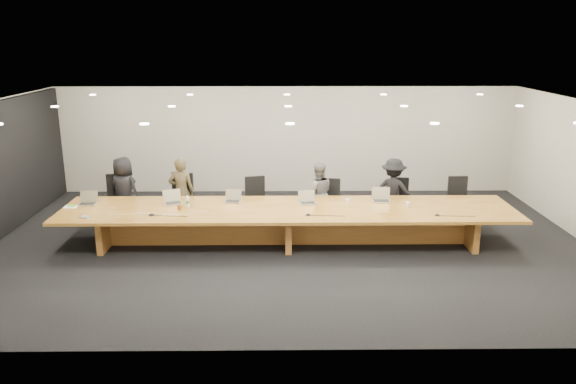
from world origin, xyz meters
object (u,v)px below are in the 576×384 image
person_c (318,194)px  amber_mug (180,207)px  chair_far_left (117,200)px  laptop_d (308,198)px  laptop_a (87,198)px  person_b (181,192)px  chair_mid_left (257,201)px  conference_table (288,219)px  person_a (124,191)px  laptop_c (232,196)px  water_bottle (188,202)px  paper_cup_near (347,201)px  chair_far_right (460,200)px  chair_right (399,201)px  person_d (393,192)px  laptop_e (382,195)px  paper_cup_far (408,204)px  av_box (85,217)px  mic_right (437,215)px  chair_left (179,200)px  mic_left (152,215)px  mic_center (308,214)px  laptop_b (173,197)px  chair_mid_right (329,202)px

person_c → amber_mug: size_ratio=14.29×
chair_far_left → laptop_d: (4.16, -0.93, 0.32)m
laptop_a → amber_mug: laptop_a is taller
person_b → amber_mug: (0.18, -1.28, 0.04)m
chair_mid_left → laptop_d: chair_mid_left is taller
conference_table → laptop_d: bearing=35.7°
person_a → laptop_a: size_ratio=4.33×
laptop_c → water_bottle: laptop_c is taller
person_c → paper_cup_near: size_ratio=16.64×
person_a → chair_far_right: bearing=-158.6°
laptop_c → chair_right: bearing=21.3°
person_d → laptop_d: (-1.93, -0.95, 0.14)m
chair_mid_left → amber_mug: 2.00m
person_b → laptop_e: 4.33m
chair_far_right → laptop_d: chair_far_right is taller
laptop_a → laptop_e: bearing=2.3°
paper_cup_far → laptop_a: bearing=178.2°
chair_far_left → laptop_e: bearing=-14.4°
person_a → person_d: (5.93, -0.03, -0.02)m
av_box → mic_right: 6.68m
person_b → laptop_a: person_b is taller
amber_mug → laptop_e: bearing=7.1°
person_b → chair_left: bearing=15.4°
chair_left → mic_left: size_ratio=9.19×
mic_left → conference_table: bearing=9.6°
chair_right → amber_mug: (-4.65, -1.43, 0.30)m
person_c → laptop_e: (1.26, -0.83, 0.20)m
chair_left → mic_center: chair_left is taller
laptop_b → mic_center: laptop_b is taller
laptop_b → laptop_c: size_ratio=1.11×
chair_far_right → laptop_a: (-7.92, -1.02, 0.37)m
chair_left → mic_left: 1.65m
laptop_d → av_box: laptop_d is taller
chair_right → water_bottle: size_ratio=4.52×
laptop_a → amber_mug: (1.93, -0.36, -0.09)m
chair_mid_right → laptop_e: laptop_e is taller
person_d → mic_right: size_ratio=13.46×
mic_left → chair_mid_right: bearing=24.6°
person_c → laptop_a: 4.85m
water_bottle → laptop_b: bearing=144.5°
chair_far_left → chair_left: (1.37, -0.04, 0.02)m
chair_mid_right → mic_left: size_ratio=8.11×
chair_far_left → person_b: (1.43, -0.03, 0.19)m
person_a → mic_left: person_a is taller
chair_right → amber_mug: 4.87m
chair_right → person_d: person_d is taller
chair_right → person_d: 0.31m
chair_mid_right → person_a: (-4.52, 0.09, 0.25)m
water_bottle → paper_cup_far: (4.40, -0.01, -0.06)m
conference_table → chair_right: chair_right is taller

